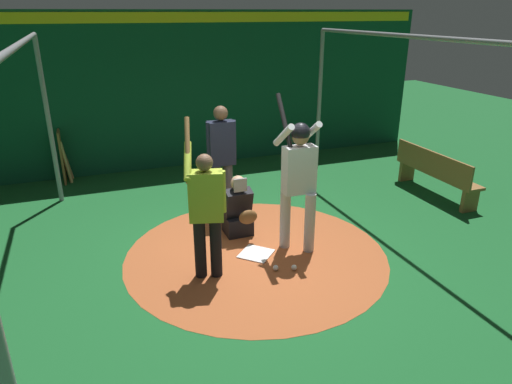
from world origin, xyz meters
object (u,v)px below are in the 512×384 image
home_plate (256,254)px  visitor (206,208)px  baseball_0 (294,267)px  baseball_2 (288,232)px  baseball_1 (276,268)px  catcher (239,212)px  batter (298,174)px  umpire (222,155)px  bench (435,172)px  bat_rack (63,157)px

home_plate → visitor: (0.29, -0.77, 0.94)m
baseball_0 → baseball_2: same height
baseball_0 → baseball_1: same height
catcher → home_plate: bearing=1.7°
batter → baseball_1: 1.30m
umpire → bench: umpire is taller
bench → visitor: bearing=-75.1°
home_plate → baseball_1: 0.51m
visitor → home_plate: bearing=126.5°
catcher → bat_rack: (-3.53, -2.49, 0.11)m
bench → baseball_1: size_ratio=25.94×
visitor → baseball_0: bearing=90.9°
catcher → umpire: bearing=-179.4°
baseball_0 → visitor: bearing=-105.0°
catcher → baseball_0: size_ratio=12.95×
catcher → bench: catcher is taller
batter → catcher: size_ratio=2.28×
batter → visitor: bearing=-79.4°
batter → baseball_2: bearing=170.1°
visitor → bat_rack: visitor is taller
baseball_0 → baseball_1: (-0.08, -0.23, 0.00)m
baseball_1 → baseball_0: bearing=71.7°
bat_rack → baseball_2: bat_rack is taller
baseball_2 → baseball_0: bearing=-20.1°
home_plate → bat_rack: bat_rack is taller
umpire → baseball_2: size_ratio=24.95×
catcher → visitor: visitor is taller
baseball_1 → bench: bearing=111.0°
umpire → visitor: visitor is taller
visitor → baseball_0: size_ratio=27.31×
batter → bench: bearing=106.7°
home_plate → batter: bearing=86.7°
batter → bat_rack: size_ratio=2.08×
home_plate → umpire: (-1.48, -0.03, 1.04)m
baseball_0 → baseball_2: size_ratio=1.00×
bat_rack → visitor: bearing=21.1°
batter → baseball_2: size_ratio=29.48×
visitor → baseball_1: 1.27m
baseball_0 → baseball_1: size_ratio=1.00×
home_plate → baseball_1: bearing=9.7°
umpire → baseball_2: bearing=33.8°
baseball_2 → bat_rack: bearing=-140.0°
umpire → baseball_0: 2.32m
umpire → visitor: bearing=-22.7°
visitor → bat_rack: (-4.52, -1.74, -0.46)m
baseball_1 → baseball_2: size_ratio=1.00×
bat_rack → baseball_0: size_ratio=14.20×
visitor → bat_rack: bearing=-143.1°
catcher → umpire: 1.03m
baseball_2 → bench: bearing=99.5°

